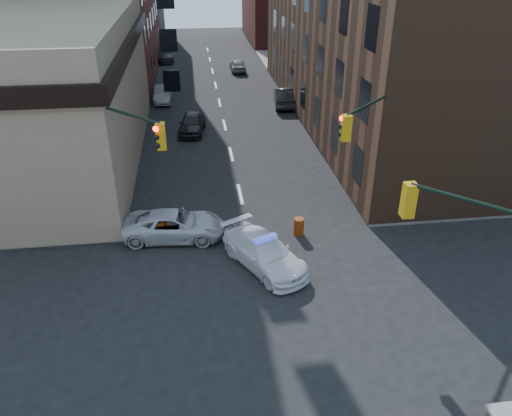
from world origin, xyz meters
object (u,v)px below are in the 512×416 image
object	(u,v)px
parked_car_wnear	(192,123)
parked_car_wfar	(163,94)
police_car	(264,252)
pedestrian_a	(39,225)
barricade_nw_a	(51,226)
pickup	(174,225)
parked_car_enear	(284,97)
barrel_bank	(161,230)
barrel_road	(299,227)

from	to	relation	value
parked_car_wnear	parked_car_wfar	bearing A→B (deg)	113.57
police_car	parked_car_wfar	size ratio (longest dim) A/B	1.16
police_car	parked_car_wnear	distance (m)	17.97
pedestrian_a	barricade_nw_a	bearing A→B (deg)	98.59
pickup	parked_car_wfar	bearing A→B (deg)	8.10
police_car	parked_car_enear	distance (m)	24.13
barrel_bank	barricade_nw_a	xyz separation A→B (m)	(-5.28, 1.12, 0.02)
parked_car_wfar	parked_car_enear	distance (m)	10.68
pedestrian_a	barrel_bank	distance (m)	5.58
parked_car_enear	barrel_road	size ratio (longest dim) A/B	5.41
police_car	parked_car_wnear	bearing A→B (deg)	71.53
parked_car_wnear	barrel_road	size ratio (longest dim) A/B	4.81
parked_car_enear	barrel_bank	distance (m)	23.02
parked_car_wfar	barrel_bank	size ratio (longest dim) A/B	3.72
pickup	parked_car_wnear	size ratio (longest dim) A/B	1.14
parked_car_wfar	parked_car_enear	world-z (taller)	parked_car_enear
parked_car_wfar	barrel_bank	xyz separation A→B (m)	(0.65, -23.40, -0.12)
police_car	pedestrian_a	size ratio (longest dim) A/B	2.76
pickup	barrel_bank	bearing A→B (deg)	112.19
pedestrian_a	barricade_nw_a	world-z (taller)	pedestrian_a
barrel_bank	parked_car_enear	bearing A→B (deg)	65.02
police_car	pickup	bearing A→B (deg)	115.93
barricade_nw_a	parked_car_wnear	bearing A→B (deg)	72.76
parked_car_enear	police_car	bearing A→B (deg)	84.03
parked_car_wnear	parked_car_enear	distance (m)	9.90
barrel_road	barricade_nw_a	distance (m)	11.99
parked_car_enear	barrel_road	distance (m)	21.41
barricade_nw_a	parked_car_wfar	bearing A→B (deg)	87.72
parked_car_wfar	parked_car_enear	xyz separation A→B (m)	(10.37, -2.53, 0.11)
police_car	parked_car_enear	world-z (taller)	parked_car_enear
parked_car_wnear	barricade_nw_a	xyz separation A→B (m)	(-7.00, -13.92, -0.15)
parked_car_enear	barricade_nw_a	size ratio (longest dim) A/B	4.28
parked_car_wnear	pedestrian_a	distance (m)	16.34
parked_car_enear	barricade_nw_a	distance (m)	24.80
parked_car_wnear	parked_car_wfar	size ratio (longest dim) A/B	1.03
barrel_road	parked_car_enear	bearing A→B (deg)	81.67
pedestrian_a	barricade_nw_a	size ratio (longest dim) A/B	1.55
pickup	parked_car_enear	xyz separation A→B (m)	(9.08, 20.67, 0.11)
barrel_bank	pedestrian_a	bearing A→B (deg)	175.87
pedestrian_a	barrel_road	size ratio (longest dim) A/B	1.96
police_car	parked_car_wfar	world-z (taller)	police_car
pedestrian_a	police_car	bearing A→B (deg)	11.87
parked_car_enear	pedestrian_a	world-z (taller)	pedestrian_a
parked_car_wfar	barrel_bank	world-z (taller)	parked_car_wfar
parked_car_enear	barrel_road	xyz separation A→B (m)	(-3.10, -21.18, -0.34)
pickup	barricade_nw_a	bearing A→B (deg)	86.11
parked_car_wnear	barrel_bank	bearing A→B (deg)	-88.79
barrel_bank	barricade_nw_a	world-z (taller)	barrel_bank
pickup	parked_car_wfar	size ratio (longest dim) A/B	1.18
parked_car_wfar	barrel_road	distance (m)	24.81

